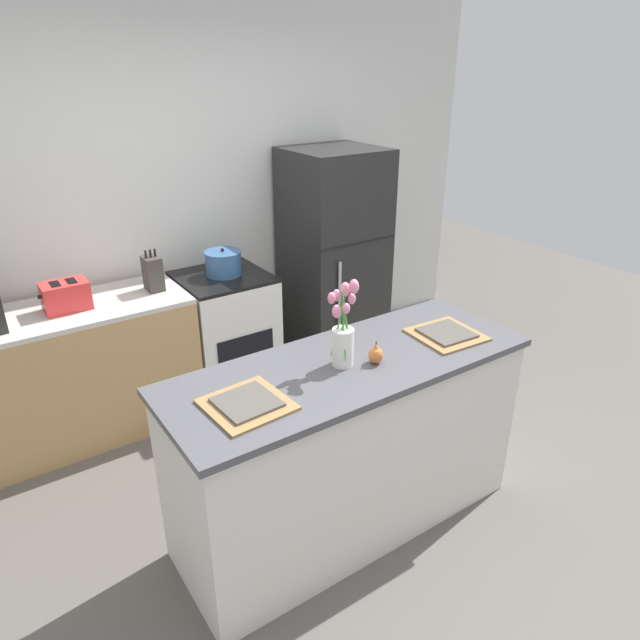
{
  "coord_description": "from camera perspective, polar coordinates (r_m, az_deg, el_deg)",
  "views": [
    {
      "loc": [
        -1.43,
        -1.85,
        2.25
      ],
      "look_at": [
        0.0,
        0.25,
        1.08
      ],
      "focal_mm": 32.0,
      "sensor_mm": 36.0,
      "label": 1
    }
  ],
  "objects": [
    {
      "name": "back_counter",
      "position": [
        3.91,
        -24.84,
        -5.33
      ],
      "size": [
        1.68,
        0.6,
        0.88
      ],
      "color": "tan",
      "rests_on": "ground_plane"
    },
    {
      "name": "plate_setting_left",
      "position": [
        2.36,
        -7.32,
        -8.3
      ],
      "size": [
        0.34,
        0.34,
        0.02
      ],
      "color": "olive",
      "rests_on": "kitchen_island"
    },
    {
      "name": "back_wall",
      "position": [
        4.2,
        -13.87,
        11.68
      ],
      "size": [
        5.2,
        0.08,
        2.7
      ],
      "color": "silver",
      "rests_on": "ground_plane"
    },
    {
      "name": "kitchen_island",
      "position": [
        2.93,
        2.82,
        -12.39
      ],
      "size": [
        1.8,
        0.66,
        0.96
      ],
      "color": "silver",
      "rests_on": "ground_plane"
    },
    {
      "name": "toaster",
      "position": [
        3.71,
        -24.08,
        2.22
      ],
      "size": [
        0.28,
        0.18,
        0.17
      ],
      "color": "red",
      "rests_on": "back_counter"
    },
    {
      "name": "pear_figurine",
      "position": [
        2.65,
        5.59,
        -3.44
      ],
      "size": [
        0.07,
        0.07,
        0.11
      ],
      "color": "#C66B33",
      "rests_on": "kitchen_island"
    },
    {
      "name": "stove_range",
      "position": [
        4.19,
        -9.33,
        -1.24
      ],
      "size": [
        0.6,
        0.61,
        0.88
      ],
      "color": "silver",
      "rests_on": "ground_plane"
    },
    {
      "name": "ground_plane",
      "position": [
        3.25,
        2.64,
        -19.18
      ],
      "size": [
        10.0,
        10.0,
        0.0
      ],
      "primitive_type": "plane",
      "color": "#59544F"
    },
    {
      "name": "plate_setting_right",
      "position": [
        2.98,
        12.53,
        -1.38
      ],
      "size": [
        0.34,
        0.34,
        0.02
      ],
      "color": "olive",
      "rests_on": "kitchen_island"
    },
    {
      "name": "flower_vase",
      "position": [
        2.58,
        2.31,
        -1.41
      ],
      "size": [
        0.14,
        0.14,
        0.42
      ],
      "color": "silver",
      "rests_on": "kitchen_island"
    },
    {
      "name": "refrigerator",
      "position": [
        4.48,
        1.36,
        6.26
      ],
      "size": [
        0.68,
        0.67,
        1.66
      ],
      "color": "black",
      "rests_on": "ground_plane"
    },
    {
      "name": "cooking_pot",
      "position": [
        4.0,
        -9.63,
        5.65
      ],
      "size": [
        0.25,
        0.25,
        0.19
      ],
      "color": "#386093",
      "rests_on": "stove_range"
    },
    {
      "name": "knife_block",
      "position": [
        3.83,
        -16.37,
        4.5
      ],
      "size": [
        0.1,
        0.14,
        0.27
      ],
      "color": "#3D3833",
      "rests_on": "back_counter"
    }
  ]
}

